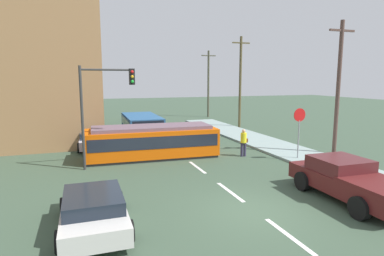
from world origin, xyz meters
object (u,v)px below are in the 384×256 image
object	(u,v)px
streetcar_tram	(152,141)
parked_sedan_near	(93,209)
pedestrian_crossing	(244,141)
city_bus	(142,125)
pickup_truck_parked	(349,180)
parked_sedan_mid	(93,139)
traffic_light_mast	(103,98)
utility_pole_near	(338,86)
utility_pole_far	(208,83)
utility_pole_mid	(240,81)
stop_sign	(299,123)

from	to	relation	value
streetcar_tram	parked_sedan_near	bearing A→B (deg)	-113.58
pedestrian_crossing	city_bus	bearing A→B (deg)	120.83
pickup_truck_parked	parked_sedan_mid	bearing A→B (deg)	124.14
pedestrian_crossing	parked_sedan_mid	xyz separation A→B (m)	(-8.52, 5.51, -0.32)
city_bus	pedestrian_crossing	distance (m)	9.26
traffic_light_mast	streetcar_tram	bearing A→B (deg)	27.08
traffic_light_mast	parked_sedan_near	bearing A→B (deg)	-97.10
utility_pole_near	utility_pole_far	xyz separation A→B (m)	(0.16, 21.27, -0.01)
city_bus	utility_pole_far	xyz separation A→B (m)	(10.45, 11.87, 3.16)
parked_sedan_mid	utility_pole_near	distance (m)	16.10
streetcar_tram	traffic_light_mast	size ratio (longest dim) A/B	1.46
streetcar_tram	utility_pole_near	bearing A→B (deg)	-15.48
parked_sedan_near	utility_pole_mid	world-z (taller)	utility_pole_mid
pickup_truck_parked	parked_sedan_near	distance (m)	9.47
utility_pole_near	pickup_truck_parked	bearing A→B (deg)	-129.28
utility_pole_near	city_bus	bearing A→B (deg)	137.58
utility_pole_far	stop_sign	bearing A→B (deg)	-98.34
stop_sign	utility_pole_mid	world-z (taller)	utility_pole_mid
traffic_light_mast	utility_pole_near	distance (m)	13.76
parked_sedan_mid	traffic_light_mast	size ratio (longest dim) A/B	0.81
pickup_truck_parked	parked_sedan_mid	xyz separation A→B (m)	(-8.96, 13.21, -0.17)
pickup_truck_parked	utility_pole_near	distance (m)	8.77
stop_sign	utility_pole_far	world-z (taller)	utility_pole_far
pickup_truck_parked	stop_sign	world-z (taller)	stop_sign
pedestrian_crossing	utility_pole_near	size ratio (longest dim) A/B	0.21
city_bus	parked_sedan_near	size ratio (longest dim) A/B	1.37
city_bus	pedestrian_crossing	world-z (taller)	city_bus
utility_pole_near	streetcar_tram	bearing A→B (deg)	164.52
pedestrian_crossing	utility_pole_mid	size ratio (longest dim) A/B	0.19
traffic_light_mast	parked_sedan_mid	bearing A→B (deg)	94.20
stop_sign	utility_pole_near	bearing A→B (deg)	7.93
traffic_light_mast	pickup_truck_parked	bearing A→B (deg)	-42.34
pickup_truck_parked	traffic_light_mast	world-z (taller)	traffic_light_mast
parked_sedan_mid	utility_pole_mid	xyz separation A→B (m)	(13.85, 5.28, 3.87)
pedestrian_crossing	traffic_light_mast	distance (m)	8.58
traffic_light_mast	pedestrian_crossing	bearing A→B (deg)	-0.70
city_bus	stop_sign	distance (m)	12.27
pedestrian_crossing	traffic_light_mast	world-z (taller)	traffic_light_mast
city_bus	utility_pole_mid	xyz separation A→B (m)	(10.08, 2.84, 3.44)
pickup_truck_parked	stop_sign	xyz separation A→B (m)	(2.09, 5.82, 1.40)
traffic_light_mast	utility_pole_mid	distance (m)	17.20
pickup_truck_parked	parked_sedan_mid	distance (m)	15.96
pickup_truck_parked	parked_sedan_mid	size ratio (longest dim) A/B	1.16
pickup_truck_parked	utility_pole_far	world-z (taller)	utility_pole_far
parked_sedan_near	stop_sign	world-z (taller)	stop_sign
parked_sedan_near	pickup_truck_parked	bearing A→B (deg)	-4.49
traffic_light_mast	utility_pole_far	world-z (taller)	utility_pole_far
parked_sedan_near	stop_sign	bearing A→B (deg)	23.80
streetcar_tram	utility_pole_mid	xyz separation A→B (m)	(10.62, 9.24, 3.50)
parked_sedan_mid	stop_sign	xyz separation A→B (m)	(11.04, -7.38, 1.57)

